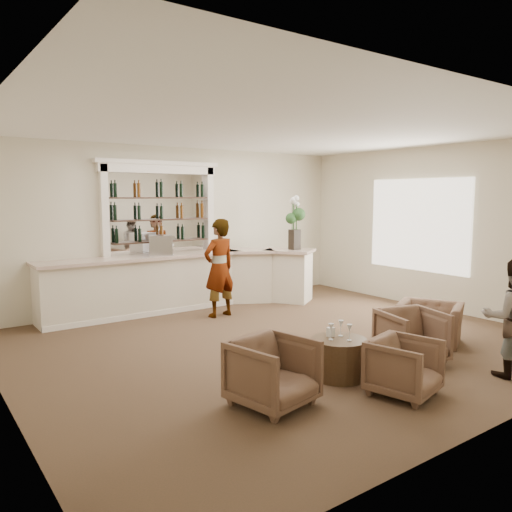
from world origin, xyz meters
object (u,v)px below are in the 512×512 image
at_px(flower_vase, 295,220).
at_px(cocktail_table, 339,358).
at_px(armchair_left, 273,372).
at_px(armchair_far, 430,322).
at_px(sommelier, 219,268).
at_px(armchair_right, 412,336).
at_px(armchair_center, 404,367).
at_px(guest, 512,318).
at_px(bar_counter, 186,281).
at_px(espresso_machine, 161,245).

bearing_deg(flower_vase, cocktail_table, -122.88).
relative_size(armchair_left, armchair_far, 0.87).
xyz_separation_m(armchair_left, armchair_far, (3.51, 0.49, -0.07)).
height_order(armchair_far, flower_vase, flower_vase).
distance_m(sommelier, armchair_far, 3.89).
bearing_deg(armchair_right, armchair_center, -131.22).
xyz_separation_m(cocktail_table, armchair_far, (2.30, 0.29, 0.06)).
height_order(armchair_left, flower_vase, flower_vase).
xyz_separation_m(guest, armchair_right, (-0.55, 1.10, -0.39)).
bearing_deg(bar_counter, espresso_machine, 174.23).
relative_size(cocktail_table, flower_vase, 0.60).
bearing_deg(flower_vase, espresso_machine, 165.20).
bearing_deg(armchair_right, armchair_left, -163.60).
relative_size(guest, armchair_right, 1.89).
bearing_deg(guest, armchair_right, -16.60).
distance_m(sommelier, guest, 5.09).
bearing_deg(cocktail_table, flower_vase, 57.12).
relative_size(guest, armchair_center, 2.08).
bearing_deg(espresso_machine, sommelier, -29.33).
height_order(armchair_right, espresso_machine, espresso_machine).
bearing_deg(guest, bar_counter, -27.96).
height_order(armchair_far, espresso_machine, espresso_machine).
height_order(armchair_right, armchair_far, armchair_right).
distance_m(armchair_left, espresso_machine, 5.02).
bearing_deg(sommelier, armchair_right, 94.71).
height_order(cocktail_table, armchair_center, armchair_center).
xyz_separation_m(cocktail_table, flower_vase, (2.52, 3.90, 1.54)).
bearing_deg(flower_vase, guest, -97.96).
height_order(espresso_machine, flower_vase, flower_vase).
xyz_separation_m(sommelier, armchair_far, (1.84, -3.37, -0.63)).
height_order(sommelier, armchair_right, sommelier).
bearing_deg(armchair_left, armchair_center, -36.21).
height_order(sommelier, armchair_left, sommelier).
height_order(bar_counter, flower_vase, flower_vase).
distance_m(armchair_far, flower_vase, 3.91).
bearing_deg(cocktail_table, armchair_far, 7.15).
xyz_separation_m(bar_counter, flower_vase, (2.29, -0.69, 1.22)).
bearing_deg(bar_counter, armchair_far, -64.31).
bearing_deg(bar_counter, armchair_center, -90.34).
distance_m(cocktail_table, sommelier, 3.75).
relative_size(bar_counter, sommelier, 3.05).
bearing_deg(flower_vase, armchair_far, -93.56).
height_order(bar_counter, cocktail_table, bar_counter).
bearing_deg(guest, espresso_machine, -23.54).
distance_m(bar_counter, armchair_far, 4.78).
relative_size(bar_counter, flower_vase, 4.95).
distance_m(bar_counter, sommelier, 1.03).
height_order(armchair_left, espresso_machine, espresso_machine).
relative_size(guest, flower_vase, 1.32).
height_order(sommelier, guest, sommelier).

